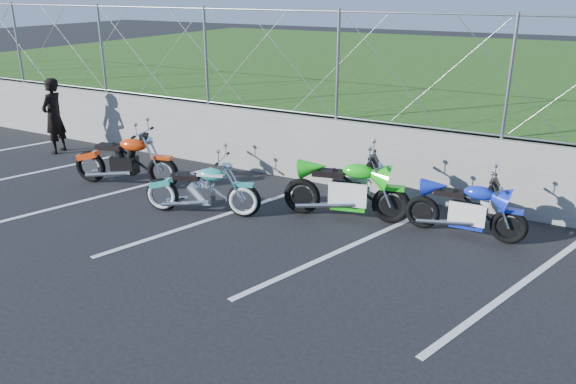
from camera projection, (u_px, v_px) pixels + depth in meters
The scene contains 10 objects.
ground at pixel (181, 239), 8.68m from camera, with size 90.00×90.00×0.00m, color black.
retaining_wall at pixel (290, 145), 11.32m from camera, with size 30.00×0.22×1.30m, color slate.
grass_field at pixel (428, 79), 19.53m from camera, with size 30.00×20.00×1.30m, color #224A13.
chain_link_fence at pixel (290, 62), 10.76m from camera, with size 28.00×0.03×2.00m.
parking_lines at pixel (280, 231), 8.95m from camera, with size 18.29×4.31×0.01m.
cruiser_turquoise at pixel (204, 191), 9.49m from camera, with size 1.98×0.79×1.02m.
naked_orange at pixel (127, 162), 10.84m from camera, with size 2.16×0.81×1.10m.
sportbike_green at pixel (348, 192), 9.28m from camera, with size 2.11×0.76×1.11m.
sportbike_blue at pixel (467, 211), 8.64m from camera, with size 1.86×0.66×0.96m.
person_standing at pixel (54, 116), 12.91m from camera, with size 0.63×0.41×1.73m, color black.
Camera 1 is at (5.28, -6.10, 3.66)m, focal length 35.00 mm.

